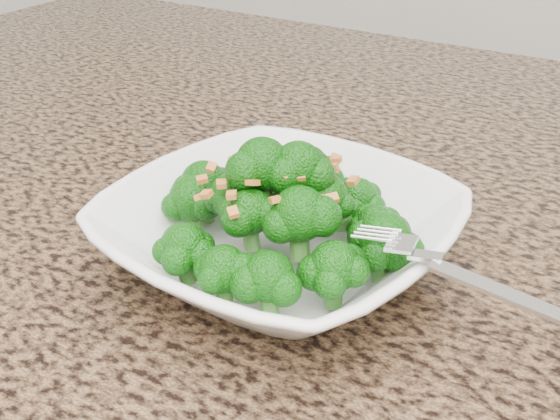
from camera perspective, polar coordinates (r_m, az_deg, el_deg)
The scene contains 5 objects.
granite_counter at distance 0.57m, azimuth 8.81°, elevation -2.81°, with size 1.64×1.04×0.03m, color brown.
bowl at distance 0.49m, azimuth 0.00°, elevation -2.16°, with size 0.23×0.23×0.06m, color white.
broccoli_pile at distance 0.46m, azimuth 0.00°, elevation 4.33°, with size 0.21×0.21×0.06m, color #0F590A, non-canonical shape.
garlic_topping at distance 0.45m, azimuth 0.00°, elevation 8.43°, with size 0.12×0.12×0.01m, color orange, non-canonical shape.
fork at distance 0.41m, azimuth 12.22°, elevation -3.86°, with size 0.16×0.03×0.01m, color silver, non-canonical shape.
Camera 1 is at (0.17, -0.15, 1.19)m, focal length 45.00 mm.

